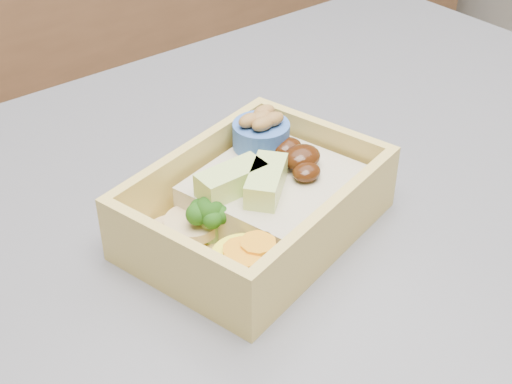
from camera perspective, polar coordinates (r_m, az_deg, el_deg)
bento_box at (r=0.46m, az=0.21°, el=-0.72°), size 0.18×0.15×0.06m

